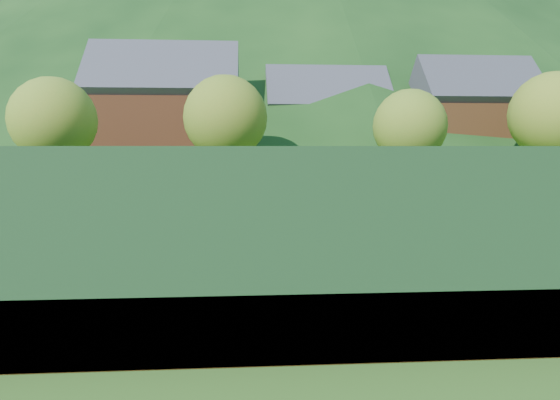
{
  "coord_description": "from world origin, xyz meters",
  "views": [
    {
      "loc": [
        -2.53,
        -18.56,
        3.02
      ],
      "look_at": [
        -1.23,
        0.0,
        1.01
      ],
      "focal_mm": 32.0,
      "sensor_mm": 36.0,
      "label": 1
    }
  ],
  "objects": [
    {
      "name": "chalet_right",
      "position": [
        20.0,
        30.0,
        5.26
      ],
      "size": [
        11.5,
        8.82,
        11.91
      ],
      "color": "beige",
      "rests_on": "ground"
    },
    {
      "name": "tennis_ball_15",
      "position": [
        -8.72,
        -3.5,
        0.05
      ],
      "size": [
        0.07,
        0.07,
        0.07
      ],
      "primitive_type": "sphere",
      "color": "yellow",
      "rests_on": "clay_court"
    },
    {
      "name": "tennis_ball_13",
      "position": [
        2.54,
        -9.02,
        0.05
      ],
      "size": [
        0.07,
        0.07,
        0.07
      ],
      "primitive_type": "sphere",
      "color": "yellow",
      "rests_on": "clay_court"
    },
    {
      "name": "tennis_ball_12",
      "position": [
        3.23,
        -8.37,
        0.05
      ],
      "size": [
        0.07,
        0.07,
        0.07
      ],
      "primitive_type": "sphere",
      "color": "yellow",
      "rests_on": "clay_court"
    },
    {
      "name": "mountain_far_right",
      "position": [
        90.0,
        150.0,
        47.5
      ],
      "size": [
        260.0,
        260.0,
        95.0
      ],
      "primitive_type": "cone",
      "color": "black",
      "rests_on": "ground"
    },
    {
      "name": "tennis_ball_18",
      "position": [
        3.34,
        -4.34,
        0.05
      ],
      "size": [
        0.07,
        0.07,
        0.07
      ],
      "primitive_type": "sphere",
      "color": "yellow",
      "rests_on": "clay_court"
    },
    {
      "name": "ground",
      "position": [
        0.0,
        0.0,
        0.0
      ],
      "size": [
        400.0,
        400.0,
        0.0
      ],
      "primitive_type": "plane",
      "color": "#2C531A",
      "rests_on": "ground"
    },
    {
      "name": "student_b",
      "position": [
        4.33,
        2.13,
        0.78
      ],
      "size": [
        0.9,
        0.38,
        1.52
      ],
      "primitive_type": "imported",
      "rotation": [
        0.0,
        0.0,
        3.13
      ],
      "color": "orange",
      "rests_on": "clay_court"
    },
    {
      "name": "tennis_net",
      "position": [
        0.0,
        0.0,
        0.52
      ],
      "size": [
        0.1,
        12.07,
        1.1
      ],
      "color": "black",
      "rests_on": "clay_court"
    },
    {
      "name": "clay_court",
      "position": [
        0.0,
        0.0,
        0.01
      ],
      "size": [
        40.0,
        24.0,
        0.02
      ],
      "primitive_type": "cube",
      "color": "#C54A20",
      "rests_on": "ground"
    },
    {
      "name": "student_a",
      "position": [
        3.79,
        1.82,
        0.77
      ],
      "size": [
        0.85,
        0.73,
        1.51
      ],
      "primitive_type": "imported",
      "rotation": [
        0.0,
        0.0,
        3.38
      ],
      "color": "orange",
      "rests_on": "clay_court"
    },
    {
      "name": "tree_a",
      "position": [
        -16.0,
        18.0,
        4.87
      ],
      "size": [
        6.0,
        6.0,
        7.88
      ],
      "color": "#402819",
      "rests_on": "ground"
    },
    {
      "name": "tennis_ball_9",
      "position": [
        -1.49,
        -5.45,
        0.05
      ],
      "size": [
        0.07,
        0.07,
        0.07
      ],
      "primitive_type": "sphere",
      "color": "yellow",
      "rests_on": "clay_court"
    },
    {
      "name": "tennis_ball_2",
      "position": [
        -8.6,
        -4.64,
        0.05
      ],
      "size": [
        0.07,
        0.07,
        0.07
      ],
      "primitive_type": "sphere",
      "color": "yellow",
      "rests_on": "clay_court"
    },
    {
      "name": "tennis_ball_19",
      "position": [
        3.06,
        -3.18,
        0.05
      ],
      "size": [
        0.07,
        0.07,
        0.07
      ],
      "primitive_type": "sphere",
      "color": "yellow",
      "rests_on": "clay_court"
    },
    {
      "name": "student_d",
      "position": [
        7.47,
        2.97,
        0.73
      ],
      "size": [
        1.03,
        0.75,
        1.43
      ],
      "primitive_type": "imported",
      "rotation": [
        0.0,
        0.0,
        3.41
      ],
      "color": "orange",
      "rests_on": "clay_court"
    },
    {
      "name": "tennis_ball_4",
      "position": [
        -3.33,
        -7.45,
        0.05
      ],
      "size": [
        0.07,
        0.07,
        0.07
      ],
      "primitive_type": "sphere",
      "color": "yellow",
      "rests_on": "clay_court"
    },
    {
      "name": "ball_hopper",
      "position": [
        -5.98,
        -3.98,
        0.77
      ],
      "size": [
        0.57,
        0.57,
        1.0
      ],
      "color": "black",
      "rests_on": "clay_court"
    },
    {
      "name": "perimeter_fence",
      "position": [
        0.0,
        0.0,
        1.27
      ],
      "size": [
        40.4,
        24.24,
        3.0
      ],
      "color": "black",
      "rests_on": "clay_court"
    },
    {
      "name": "tennis_ball_7",
      "position": [
        5.9,
        -3.57,
        0.05
      ],
      "size": [
        0.07,
        0.07,
        0.07
      ],
      "primitive_type": "sphere",
      "color": "yellow",
      "rests_on": "clay_court"
    },
    {
      "name": "tennis_ball_14",
      "position": [
        3.08,
        -7.34,
        0.05
      ],
      "size": [
        0.07,
        0.07,
        0.07
      ],
      "primitive_type": "sphere",
      "color": "yellow",
      "rests_on": "clay_court"
    },
    {
      "name": "tennis_ball_6",
      "position": [
        -0.14,
        -7.0,
        0.05
      ],
      "size": [
        0.07,
        0.07,
        0.07
      ],
      "primitive_type": "sphere",
      "color": "yellow",
      "rests_on": "clay_court"
    },
    {
      "name": "chalet_left",
      "position": [
        -10.0,
        30.0,
        5.65
      ],
      "size": [
        13.8,
        9.93,
        12.92
      ],
      "color": "beige",
      "rests_on": "ground"
    },
    {
      "name": "tennis_ball_5",
      "position": [
        6.25,
        -2.76,
        0.05
      ],
      "size": [
        0.07,
        0.07,
        0.07
      ],
      "primitive_type": "sphere",
      "color": "yellow",
      "rests_on": "clay_court"
    },
    {
      "name": "tennis_ball_0",
      "position": [
        -3.85,
        -4.77,
        0.05
      ],
      "size": [
        0.07,
        0.07,
        0.07
      ],
      "primitive_type": "sphere",
      "color": "yellow",
      "rests_on": "clay_court"
    },
    {
      "name": "chalet_mid",
      "position": [
        6.0,
        34.0,
        4.99
      ],
      "size": [
        12.65,
        8.82,
        11.45
      ],
      "color": "beige",
      "rests_on": "ground"
    },
    {
      "name": "tennis_ball_10",
      "position": [
        -3.85,
        -2.63,
        0.05
      ],
      "size": [
        0.07,
        0.07,
        0.07
      ],
      "primitive_type": "sphere",
      "color": "yellow",
      "rests_on": "clay_court"
    },
    {
      "name": "tennis_ball_11",
      "position": [
        0.68,
        -2.49,
        0.05
      ],
      "size": [
        0.07,
        0.07,
        0.07
      ],
      "primitive_type": "sphere",
      "color": "yellow",
      "rests_on": "clay_court"
    },
    {
      "name": "tree_c",
      "position": [
        10.0,
        19.0,
        4.54
      ],
      "size": [
        5.6,
        5.6,
        7.35
      ],
      "color": "#42281A",
      "rests_on": "ground"
    },
    {
      "name": "tree_d",
      "position": [
        22.0,
        20.0,
        5.52
      ],
      "size": [
        6.8,
        6.8,
        8.93
      ],
      "color": "#402719",
      "rests_on": "ground"
    },
    {
      "name": "student_c",
      "position": [
        6.88,
        3.05,
        0.73
      ],
      "size": [
        0.77,
        0.59,
        1.42
      ],
      "primitive_type": "imported",
      "rotation": [
        0.0,
        0.0,
        2.93
      ],
      "color": "orange",
      "rests_on": "clay_court"
    },
    {
      "name": "court_lines",
      "position": [
        0.0,
        0.0,
        0.02
      ],
      "size": [
        23.83,
        11.03,
        0.0
      ],
      "color": "white",
      "rests_on": "clay_court"
    },
    {
      "name": "tree_b",
      "position": [
        -4.0,
        20.0,
        5.19
      ],
      "size": [
        6.4,
        6.4,
        8.4
      ],
      "color": "#42281A",
      "rests_on": "ground"
    },
    {
      "name": "coach",
      "position": [
        -3.36,
        -2.79,
        0.97
      ],
      "size": [
        0.76,
        0.56,
        1.91
      ],
      "primitive_type": "imported",
      "rotation": [
        0.0,
        0.0,
        0.16
      ],
      "color": "navy",
      "rests_on": "clay_court"
    },
    {
      "name": "tennis_ball_3",
      "position": [
        5.41,
        -5.07,
        0.05
      ],
      "size": [
        0.07,
        0.07,
        0.07
      ],
      "primitive_type": "sphere",
      "color": "yellow",
      "rests_on": "clay_court"
    }
  ]
}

